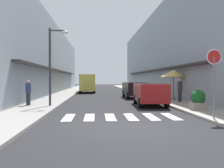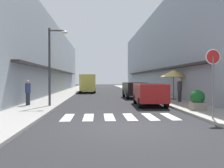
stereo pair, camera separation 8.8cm
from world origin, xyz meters
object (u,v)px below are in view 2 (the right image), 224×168
Objects in this scene: cafe_umbrella at (173,73)px; planter_corner at (197,100)px; parked_car_mid at (134,88)px; pedestrian_walking_near at (28,92)px; parked_car_near at (150,92)px; round_street_sign at (213,65)px; pedestrian_walking_far at (180,90)px; delivery_van at (88,82)px; street_lamp at (53,58)px.

planter_corner is at bearing -97.03° from cafe_umbrella.
pedestrian_walking_near reaches higher than parked_car_mid.
parked_car_near is 7.80m from pedestrian_walking_near.
round_street_sign reaches higher than parked_car_near.
parked_car_mid is 2.38× the size of pedestrian_walking_far.
delivery_van is 1.88× the size of round_street_sign.
parked_car_near is 1.05× the size of parked_car_mid.
round_street_sign is at bearing 34.29° from pedestrian_walking_far.
parked_car_near reaches higher than planter_corner.
street_lamp is 2.84× the size of pedestrian_walking_far.
parked_car_near is 4.74m from cafe_umbrella.
delivery_van is at bearing 167.24° from pedestrian_walking_near.
parked_car_near is at bearing -127.01° from cafe_umbrella.
street_lamp is 2.00× the size of cafe_umbrella.
street_lamp is (-1.49, -17.12, 1.68)m from delivery_van.
parked_car_mid is 10.89m from delivery_van.
pedestrian_walking_far is at bearing -95.79° from cafe_umbrella.
street_lamp is 2.70m from pedestrian_walking_near.
planter_corner is (1.90, -9.90, -0.27)m from parked_car_mid.
delivery_van is 3.23× the size of pedestrian_walking_far.
parked_car_mid is 1.39× the size of round_street_sign.
parked_car_mid reaches higher than planter_corner.
cafe_umbrella is 7.09m from planter_corner.
parked_car_mid is at bearing 129.46° from pedestrian_walking_near.
street_lamp is at bearing 162.17° from planter_corner.
round_street_sign is at bearing -83.68° from parked_car_mid.
street_lamp reaches higher than parked_car_near.
round_street_sign is (6.08, -22.48, 0.93)m from delivery_van.
parked_car_mid is at bearing 49.80° from street_lamp.
cafe_umbrella is 2.26× the size of planter_corner.
parked_car_near is at bearing 5.76° from street_lamp.
cafe_umbrella is (2.74, -3.04, 1.30)m from parked_car_mid.
round_street_sign is 2.73× the size of planter_corner.
street_lamp reaches higher than pedestrian_walking_near.
parked_car_near is at bearing 120.54° from planter_corner.
parked_car_mid is at bearing -111.21° from pedestrian_walking_far.
parked_car_mid is 0.84× the size of street_lamp.
parked_car_mid is at bearing 132.07° from cafe_umbrella.
pedestrian_walking_far is at bearing -64.36° from delivery_van.
parked_car_mid is at bearing -64.52° from delivery_van.
round_street_sign is 1.72× the size of pedestrian_walking_far.
street_lamp is 9.19m from pedestrian_walking_far.
pedestrian_walking_far is (7.20, -15.01, -0.40)m from delivery_van.
round_street_sign is at bearing -74.87° from delivery_van.
delivery_van reaches higher than parked_car_mid.
round_street_sign is 1.21× the size of cafe_umbrella.
round_street_sign is 3.28m from planter_corner.
pedestrian_walking_near reaches higher than parked_car_near.
street_lamp is at bearing -130.20° from parked_car_mid.
parked_car_mid is at bearing 100.86° from planter_corner.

